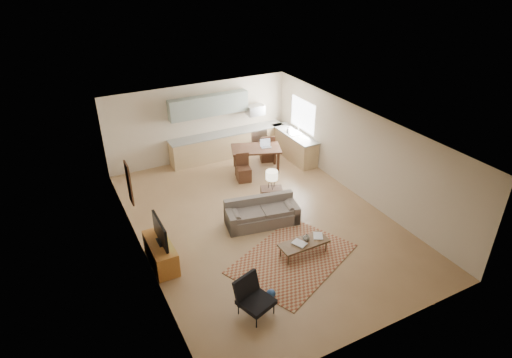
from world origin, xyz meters
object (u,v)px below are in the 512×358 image
armchair (256,299)px  console_table (271,199)px  tv_credenza (161,253)px  sofa (262,213)px  coffee_table (304,248)px  dining_table (256,159)px

armchair → console_table: 4.00m
tv_credenza → sofa: bearing=7.1°
coffee_table → tv_credenza: tv_credenza is taller
armchair → tv_credenza: 2.77m
armchair → tv_credenza: armchair is taller
sofa → console_table: 0.76m
coffee_table → console_table: (0.30, 2.15, 0.16)m
sofa → console_table: bearing=51.9°
armchair → sofa: bearing=41.2°
console_table → dining_table: 2.53m
armchair → console_table: bearing=37.8°
sofa → tv_credenza: sofa is taller
sofa → tv_credenza: size_ratio=1.54×
sofa → tv_credenza: bearing=-162.2°
coffee_table → armchair: bearing=-149.3°
tv_credenza → dining_table: (4.25, 3.28, 0.10)m
console_table → dining_table: dining_table is taller
console_table → dining_table: size_ratio=0.44×
sofa → dining_table: 3.21m
coffee_table → tv_credenza: 3.44m
coffee_table → dining_table: 4.69m
armchair → console_table: size_ratio=1.17×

